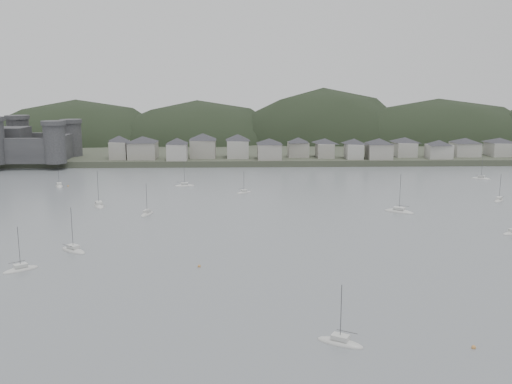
{
  "coord_description": "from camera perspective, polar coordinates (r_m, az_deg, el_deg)",
  "views": [
    {
      "loc": [
        -5.66,
        -101.56,
        39.9
      ],
      "look_at": [
        0.0,
        75.0,
        6.0
      ],
      "focal_mm": 39.57,
      "sensor_mm": 36.0,
      "label": 1
    }
  ],
  "objects": [
    {
      "name": "sailboat_lead",
      "position": [
        225.4,
        -7.23,
        0.63
      ],
      "size": [
        8.15,
        3.64,
        10.76
      ],
      "rotation": [
        0.0,
        0.0,
        1.72
      ],
      "color": "beige",
      "rests_on": "ground"
    },
    {
      "name": "mooring_buoys",
      "position": [
        149.96,
        -1.93,
        -4.51
      ],
      "size": [
        179.78,
        143.42,
        0.7
      ],
      "color": "#C08140",
      "rests_on": "ground"
    },
    {
      "name": "castle",
      "position": [
        305.08,
        -23.91,
        4.49
      ],
      "size": [
        66.0,
        43.0,
        20.0
      ],
      "color": "#353538",
      "rests_on": "far_shore_land"
    },
    {
      "name": "moored_fleet",
      "position": [
        160.72,
        -4.8,
        -3.49
      ],
      "size": [
        260.34,
        159.31,
        13.23
      ],
      "color": "beige",
      "rests_on": "ground"
    },
    {
      "name": "far_shore_land",
      "position": [
        398.45,
        -1.02,
        5.33
      ],
      "size": [
        900.0,
        250.0,
        3.0
      ],
      "primitive_type": "cube",
      "color": "#383D2D",
      "rests_on": "ground"
    },
    {
      "name": "ground",
      "position": [
        109.26,
        1.28,
        -10.56
      ],
      "size": [
        900.0,
        900.0,
        0.0
      ],
      "primitive_type": "plane",
      "color": "slate",
      "rests_on": "ground"
    },
    {
      "name": "forested_ridge",
      "position": [
        374.62,
        -0.21,
        3.01
      ],
      "size": [
        851.55,
        103.94,
        102.57
      ],
      "color": "black",
      "rests_on": "ground"
    },
    {
      "name": "waterfront_town",
      "position": [
        292.07,
        9.31,
        4.58
      ],
      "size": [
        451.48,
        28.46,
        12.92
      ],
      "color": "gray",
      "rests_on": "far_shore_land"
    }
  ]
}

